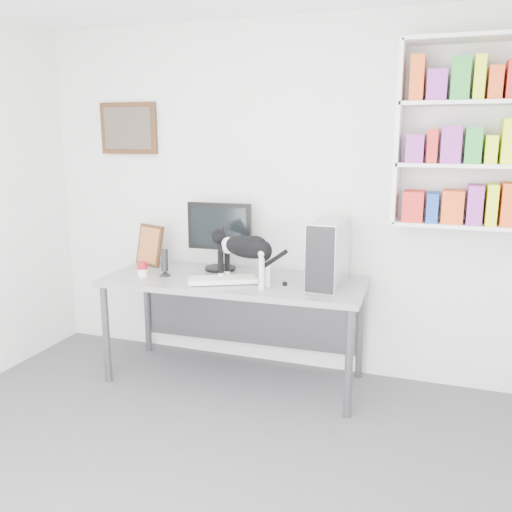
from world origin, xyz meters
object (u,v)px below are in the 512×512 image
(desk, at_px, (234,330))
(speaker, at_px, (165,262))
(keyboard, at_px, (223,280))
(cat, at_px, (245,259))
(pc_tower, at_px, (328,253))
(soup_can, at_px, (142,269))
(monitor, at_px, (220,236))
(leaning_print, at_px, (150,244))
(bookshelf, at_px, (477,134))

(desk, xyz_separation_m, speaker, (-0.53, -0.09, 0.51))
(desk, distance_m, keyboard, 0.44)
(cat, bearing_deg, speaker, -164.06)
(desk, distance_m, cat, 0.61)
(keyboard, distance_m, pc_tower, 0.78)
(desk, xyz_separation_m, keyboard, (-0.04, -0.12, 0.42))
(speaker, distance_m, cat, 0.66)
(desk, bearing_deg, soup_can, -169.20)
(desk, bearing_deg, monitor, 130.09)
(keyboard, bearing_deg, soup_can, 156.61)
(monitor, height_order, leaning_print, monitor)
(soup_can, relative_size, cat, 0.19)
(bookshelf, bearing_deg, keyboard, -166.08)
(desk, bearing_deg, cat, -41.75)
(monitor, height_order, cat, monitor)
(soup_can, bearing_deg, desk, 12.88)
(desk, height_order, soup_can, soup_can)
(keyboard, relative_size, speaker, 2.29)
(monitor, xyz_separation_m, speaker, (-0.32, -0.31, -0.16))
(bookshelf, height_order, leaning_print, bookshelf)
(monitor, bearing_deg, soup_can, -145.48)
(keyboard, bearing_deg, monitor, 88.81)
(monitor, bearing_deg, pc_tower, -14.71)
(keyboard, bearing_deg, pc_tower, -13.04)
(leaning_print, distance_m, cat, 0.99)
(bookshelf, relative_size, soup_can, 11.17)
(bookshelf, relative_size, monitor, 2.28)
(keyboard, bearing_deg, speaker, 149.62)
(desk, relative_size, leaning_print, 5.62)
(keyboard, relative_size, cat, 0.83)
(leaning_print, xyz_separation_m, soup_can, (0.13, -0.35, -0.12))
(bookshelf, distance_m, monitor, 1.97)
(pc_tower, xyz_separation_m, speaker, (-1.22, -0.15, -0.12))
(bookshelf, relative_size, pc_tower, 2.66)
(pc_tower, bearing_deg, leaning_print, 176.94)
(pc_tower, relative_size, soup_can, 4.19)
(pc_tower, bearing_deg, speaker, -171.07)
(monitor, distance_m, soup_can, 0.65)
(monitor, xyz_separation_m, pc_tower, (0.90, -0.17, -0.04))
(bookshelf, height_order, keyboard, bookshelf)
(bookshelf, relative_size, cat, 2.07)
(speaker, relative_size, cat, 0.36)
(monitor, distance_m, cat, 0.48)
(monitor, height_order, soup_can, monitor)
(keyboard, xyz_separation_m, speaker, (-0.49, 0.03, 0.09))
(speaker, bearing_deg, keyboard, -25.49)
(pc_tower, xyz_separation_m, leaning_print, (-1.50, 0.14, -0.06))
(pc_tower, xyz_separation_m, soup_can, (-1.37, -0.21, -0.18))
(pc_tower, distance_m, cat, 0.59)
(leaning_print, bearing_deg, pc_tower, 16.14)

